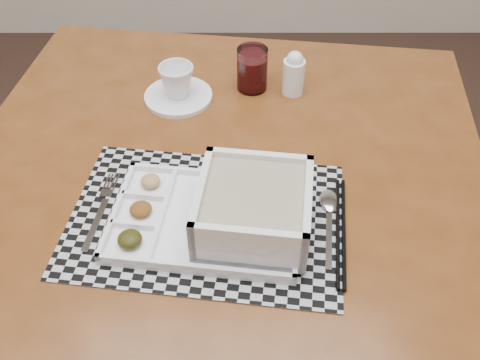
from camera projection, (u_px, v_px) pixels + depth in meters
name	position (u px, v px, depth m)	size (l,w,h in m)	color
dining_table	(221.00, 202.00, 1.06)	(1.13, 1.13, 0.76)	#52290E
placemat	(206.00, 219.00, 0.93)	(0.47, 0.32, 0.00)	#ACABB3
serving_tray	(240.00, 212.00, 0.89)	(0.36, 0.26, 0.10)	white
fork	(100.00, 209.00, 0.94)	(0.04, 0.19, 0.00)	silver
spoon	(329.00, 207.00, 0.94)	(0.04, 0.18, 0.01)	silver
chopsticks	(341.00, 231.00, 0.90)	(0.05, 0.24, 0.01)	black
saucer	(178.00, 96.00, 1.18)	(0.15, 0.15, 0.01)	white
cup	(177.00, 81.00, 1.15)	(0.08, 0.08, 0.07)	white
juice_glass	(252.00, 71.00, 1.18)	(0.07, 0.07, 0.10)	white
creamer_bottle	(294.00, 73.00, 1.16)	(0.05, 0.05, 0.10)	white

